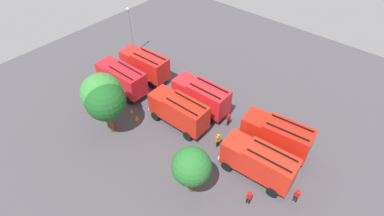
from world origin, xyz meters
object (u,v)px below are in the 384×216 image
at_px(firefighter_1, 255,115).
at_px(tree_2, 102,94).
at_px(firefighter_4, 249,197).
at_px(tree_1, 106,101).
at_px(lamppost, 130,28).
at_px(firefighter_3, 218,140).
at_px(fire_truck_1, 201,95).
at_px(firefighter_0, 228,119).
at_px(fire_truck_4, 179,110).
at_px(fire_truck_2, 145,64).
at_px(fire_truck_3, 259,161).
at_px(firefighter_2, 297,195).
at_px(traffic_cone_2, 131,110).
at_px(fire_truck_5, 122,78).
at_px(fire_truck_0, 277,134).
at_px(traffic_cone_1, 193,83).
at_px(tree_0, 192,167).
at_px(traffic_cone_0, 137,118).

xyz_separation_m(firefighter_1, tree_2, (12.34, 11.21, 3.63)).
xyz_separation_m(firefighter_4, tree_1, (16.48, 2.30, 3.46)).
distance_m(tree_2, lamppost, 15.39).
bearing_deg(firefighter_3, tree_2, -129.48).
bearing_deg(fire_truck_1, firefighter_0, 178.15).
xyz_separation_m(fire_truck_4, lamppost, (15.53, -6.77, 2.03)).
bearing_deg(lamppost, firefighter_1, 177.71).
relative_size(fire_truck_4, firefighter_3, 4.04).
relative_size(fire_truck_2, fire_truck_3, 0.99).
bearing_deg(firefighter_2, tree_1, 103.09).
bearing_deg(traffic_cone_2, fire_truck_5, -27.99).
xyz_separation_m(fire_truck_0, fire_truck_5, (19.52, 4.11, 0.00)).
distance_m(firefighter_1, firefighter_4, 10.62).
height_order(firefighter_0, firefighter_3, firefighter_3).
bearing_deg(firefighter_1, traffic_cone_1, 71.22).
height_order(fire_truck_1, tree_2, tree_2).
bearing_deg(tree_0, fire_truck_0, -108.84).
xyz_separation_m(tree_1, traffic_cone_2, (0.78, -3.41, -4.14)).
xyz_separation_m(firefighter_3, traffic_cone_1, (8.85, -6.34, -0.70)).
height_order(fire_truck_2, firefighter_4, fire_truck_2).
height_order(fire_truck_2, firefighter_2, fire_truck_2).
distance_m(firefighter_0, tree_0, 9.97).
bearing_deg(firefighter_0, fire_truck_5, 20.51).
distance_m(fire_truck_4, firefighter_2, 14.71).
height_order(fire_truck_3, firefighter_2, fire_truck_3).
bearing_deg(traffic_cone_0, firefighter_2, -173.02).
bearing_deg(traffic_cone_1, fire_truck_4, 118.11).
relative_size(fire_truck_2, tree_0, 1.33).
height_order(fire_truck_0, fire_truck_4, same).
bearing_deg(tree_1, firefighter_4, -172.07).
xyz_separation_m(firefighter_4, traffic_cone_0, (15.74, -0.64, -0.62)).
distance_m(fire_truck_2, lamppost, 7.03).
bearing_deg(firefighter_2, fire_truck_0, 45.63).
bearing_deg(firefighter_2, firefighter_4, 131.13).
height_order(fire_truck_3, traffic_cone_0, fire_truck_3).
relative_size(firefighter_0, tree_2, 0.24).
bearing_deg(traffic_cone_1, lamppost, -1.14).
distance_m(fire_truck_3, traffic_cone_1, 15.60).
xyz_separation_m(traffic_cone_2, lamppost, (9.77, -9.03, 3.89)).
height_order(firefighter_0, lamppost, lamppost).
bearing_deg(fire_truck_0, firefighter_4, 94.85).
relative_size(fire_truck_5, tree_0, 1.32).
relative_size(fire_truck_0, traffic_cone_1, 11.79).
xyz_separation_m(fire_truck_4, firefighter_2, (-14.66, 0.42, -1.18)).
bearing_deg(firefighter_0, fire_truck_4, 44.46).
relative_size(firefighter_0, traffic_cone_0, 2.30).
bearing_deg(fire_truck_3, firefighter_4, 105.02).
bearing_deg(firefighter_2, traffic_cone_1, 67.19).
height_order(fire_truck_2, firefighter_1, fire_truck_2).
height_order(firefighter_1, firefighter_4, firefighter_1).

